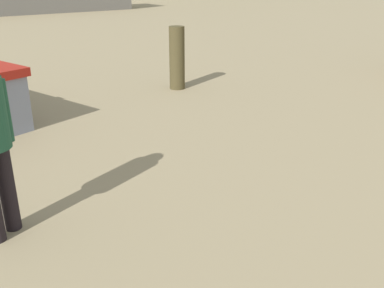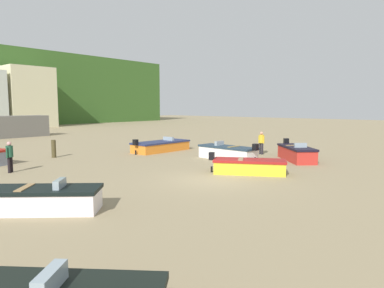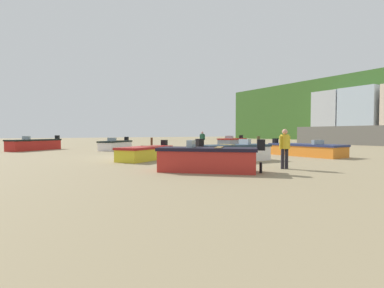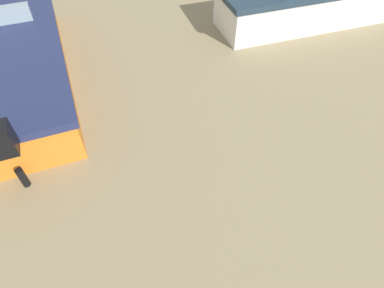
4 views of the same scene
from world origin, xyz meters
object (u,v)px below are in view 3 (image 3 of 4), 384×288
Objects in this scene: boat_grey_3 at (232,143)px; beach_walker_distant at (285,145)px; boat_white_6 at (116,145)px; mooring_post_mid_beach at (152,143)px; boat_red_1 at (208,159)px; boat_yellow_2 at (146,153)px; boat_orange_0 at (306,150)px; boat_white_4 at (234,153)px; beach_walker_foreground at (202,138)px; boat_red_5 at (35,145)px; mooring_post_near_water at (258,143)px.

boat_grey_3 is 2.30× the size of beach_walker_distant.
mooring_post_mid_beach is at bearing -110.16° from boat_white_6.
boat_yellow_2 is at bearing 45.24° from boat_red_1.
boat_orange_0 is at bearing 145.45° from boat_grey_3.
beach_walker_distant is (6.69, 3.06, 0.58)m from boat_yellow_2.
beach_walker_foreground reaches higher than boat_white_4.
boat_red_1 is 16.51m from beach_walker_foreground.
beach_walker_foreground is at bearing -149.34° from boat_red_5.
boat_orange_0 is 6.15m from boat_white_4.
boat_red_5 is at bearing 120.63° from beach_walker_distant.
mooring_post_near_water is (-6.92, 9.28, 0.15)m from boat_white_4.
boat_red_1 reaches higher than boat_yellow_2.
boat_yellow_2 is 1.02× the size of boat_grey_3.
beach_walker_distant reaches higher than boat_red_1.
beach_walker_distant reaches higher than mooring_post_near_water.
mooring_post_mid_beach is at bearing -57.15° from boat_yellow_2.
boat_grey_3 is 4.22m from mooring_post_near_water.
boat_yellow_2 is 15.59m from boat_grey_3.
boat_white_4 is (3.19, 3.53, 0.07)m from boat_yellow_2.
boat_white_4 is 12.55m from beach_walker_foreground.
boat_grey_3 is at bearing -142.79° from boat_white_6.
boat_red_1 is 5.61m from boat_yellow_2.
beach_walker_distant is (10.43, -9.75, 0.36)m from mooring_post_near_water.
beach_walker_distant reaches higher than boat_orange_0.
boat_orange_0 is 1.15× the size of boat_white_4.
boat_orange_0 is at bearing 93.72° from boat_white_4.
beach_walker_foreground reaches higher than boat_grey_3.
boat_grey_3 is at bearing -123.74° from beach_walker_foreground.
boat_white_6 is 3.16× the size of mooring_post_near_water.
boat_white_6 is at bearing -58.41° from boat_orange_0.
boat_orange_0 is at bearing 168.14° from boat_white_6.
boat_orange_0 reaches higher than mooring_post_mid_beach.
boat_orange_0 is 21.54m from boat_red_5.
mooring_post_near_water is at bearing -156.81° from boat_red_5.
mooring_post_near_water reaches higher than boat_orange_0.
beach_walker_distant is (14.60, -10.38, 0.47)m from boat_grey_3.
boat_red_1 is 0.79× the size of boat_red_5.
mooring_post_near_water is (-9.34, 12.86, 0.12)m from boat_red_1.
beach_walker_foreground reaches higher than mooring_post_near_water.
beach_walker_distant is (14.51, -6.48, 0.00)m from beach_walker_foreground.
boat_red_5 reaches higher than boat_white_4.
boat_white_6 is at bearing 38.85° from boat_red_1.
boat_red_1 is at bearing 149.86° from boat_yellow_2.
beach_walker_distant reaches higher than boat_grey_3.
mooring_post_near_water reaches higher than boat_yellow_2.
boat_orange_0 is at bearing 39.08° from beach_walker_distant.
boat_white_4 is 13.28m from boat_white_6.
beach_walker_foreground is at bearing 77.16° from beach_walker_distant.
boat_red_1 is at bearing -19.56° from mooring_post_mid_beach.
boat_white_6 is (-9.98, 1.83, 0.04)m from boat_yellow_2.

